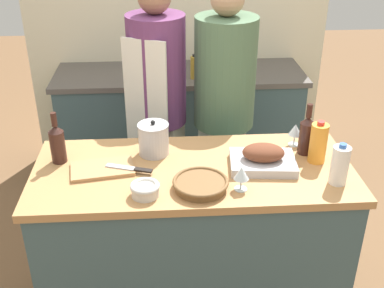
# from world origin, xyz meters

# --- Properties ---
(kitchen_island) EXTENTS (1.59, 0.69, 0.94)m
(kitchen_island) POSITION_xyz_m (0.00, 0.00, 0.47)
(kitchen_island) COLOR #3D565B
(kitchen_island) RESTS_ON ground_plane
(back_counter) EXTENTS (1.94, 0.60, 0.89)m
(back_counter) POSITION_xyz_m (0.00, 1.53, 0.45)
(back_counter) COLOR #3D565B
(back_counter) RESTS_ON ground_plane
(back_wall) EXTENTS (2.44, 0.10, 2.55)m
(back_wall) POSITION_xyz_m (0.00, 1.88, 1.27)
(back_wall) COLOR beige
(back_wall) RESTS_ON ground_plane
(roasting_pan) EXTENTS (0.34, 0.26, 0.12)m
(roasting_pan) POSITION_xyz_m (0.34, -0.01, 0.98)
(roasting_pan) COLOR #BCBCC1
(roasting_pan) RESTS_ON kitchen_island
(wicker_basket) EXTENTS (0.26, 0.26, 0.05)m
(wicker_basket) POSITION_xyz_m (0.02, -0.18, 0.96)
(wicker_basket) COLOR brown
(wicker_basket) RESTS_ON kitchen_island
(cutting_board) EXTENTS (0.33, 0.23, 0.02)m
(cutting_board) POSITION_xyz_m (-0.45, 0.01, 0.95)
(cutting_board) COLOR #AD7F51
(cutting_board) RESTS_ON kitchen_island
(stock_pot) EXTENTS (0.16, 0.16, 0.19)m
(stock_pot) POSITION_xyz_m (-0.19, 0.16, 1.02)
(stock_pot) COLOR #B7B7BC
(stock_pot) RESTS_ON kitchen_island
(mixing_bowl) EXTENTS (0.13, 0.13, 0.06)m
(mixing_bowl) POSITION_xyz_m (-0.23, -0.23, 0.97)
(mixing_bowl) COLOR beige
(mixing_bowl) RESTS_ON kitchen_island
(juice_jug) EXTENTS (0.09, 0.09, 0.22)m
(juice_jug) POSITION_xyz_m (0.63, 0.03, 1.04)
(juice_jug) COLOR orange
(juice_jug) RESTS_ON kitchen_island
(milk_jug) EXTENTS (0.08, 0.08, 0.21)m
(milk_jug) POSITION_xyz_m (0.66, -0.18, 1.03)
(milk_jug) COLOR white
(milk_jug) RESTS_ON kitchen_island
(wine_bottle_green) EXTENTS (0.08, 0.08, 0.28)m
(wine_bottle_green) POSITION_xyz_m (0.59, 0.12, 1.05)
(wine_bottle_green) COLOR #381E19
(wine_bottle_green) RESTS_ON kitchen_island
(wine_bottle_dark) EXTENTS (0.08, 0.08, 0.27)m
(wine_bottle_dark) POSITION_xyz_m (-0.67, 0.11, 1.04)
(wine_bottle_dark) COLOR #381E19
(wine_bottle_dark) RESTS_ON kitchen_island
(wine_glass_left) EXTENTS (0.07, 0.07, 0.12)m
(wine_glass_left) POSITION_xyz_m (0.20, -0.20, 1.02)
(wine_glass_left) COLOR silver
(wine_glass_left) RESTS_ON kitchen_island
(wine_glass_right) EXTENTS (0.07, 0.07, 0.12)m
(wine_glass_right) POSITION_xyz_m (0.56, 0.21, 1.02)
(wine_glass_right) COLOR silver
(wine_glass_right) RESTS_ON kitchen_island
(knife_chef) EXTENTS (0.23, 0.10, 0.01)m
(knife_chef) POSITION_xyz_m (-0.31, -0.02, 0.96)
(knife_chef) COLOR #B7B7BC
(knife_chef) RESTS_ON cutting_board
(condiment_bottle_tall) EXTENTS (0.05, 0.05, 0.19)m
(condiment_bottle_tall) POSITION_xyz_m (0.10, 1.38, 0.98)
(condiment_bottle_tall) COLOR #B28E2D
(condiment_bottle_tall) RESTS_ON back_counter
(condiment_bottle_short) EXTENTS (0.05, 0.05, 0.15)m
(condiment_bottle_short) POSITION_xyz_m (-0.05, 1.52, 0.96)
(condiment_bottle_short) COLOR #234C28
(condiment_bottle_short) RESTS_ON back_counter
(condiment_bottle_extra) EXTENTS (0.07, 0.07, 0.18)m
(condiment_bottle_extra) POSITION_xyz_m (0.01, 1.67, 0.98)
(condiment_bottle_extra) COLOR #332D28
(condiment_bottle_extra) RESTS_ON back_counter
(person_cook_aproned) EXTENTS (0.38, 0.40, 1.71)m
(person_cook_aproned) POSITION_xyz_m (-0.17, 0.80, 0.95)
(person_cook_aproned) COLOR beige
(person_cook_aproned) RESTS_ON ground_plane
(person_cook_guest) EXTENTS (0.38, 0.38, 1.71)m
(person_cook_guest) POSITION_xyz_m (0.25, 0.74, 0.94)
(person_cook_guest) COLOR beige
(person_cook_guest) RESTS_ON ground_plane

